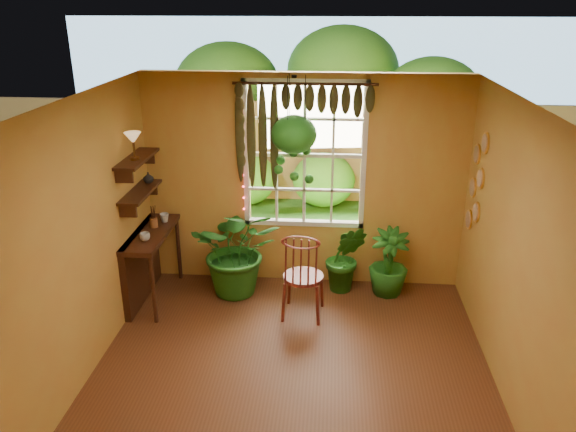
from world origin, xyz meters
name	(u,v)px	position (x,y,z in m)	size (l,w,h in m)	color
floor	(290,388)	(0.00, 0.00, 0.00)	(4.50, 4.50, 0.00)	#5E301A
ceiling	(290,108)	(0.00, 0.00, 2.70)	(4.50, 4.50, 0.00)	silver
wall_back	(304,183)	(0.00, 2.25, 1.35)	(4.00, 4.00, 0.00)	gold
wall_left	(70,254)	(-2.00, 0.00, 1.35)	(4.50, 4.50, 0.00)	gold
wall_right	(524,270)	(2.00, 0.00, 1.35)	(4.50, 4.50, 0.00)	gold
window	(305,155)	(0.00, 2.28, 1.70)	(1.52, 0.10, 1.86)	white
valance_vine	(297,110)	(-0.08, 2.16, 2.28)	(1.70, 0.12, 1.10)	#3D1E10
string_lights	(242,152)	(-0.76, 2.19, 1.75)	(0.03, 0.03, 1.54)	#FF2633
wall_plates	(476,183)	(1.98, 1.79, 1.55)	(0.04, 0.32, 1.10)	beige
counter_ledge	(144,258)	(-1.91, 1.60, 0.55)	(0.40, 1.20, 0.90)	#3D1E10
shelf_lower	(141,192)	(-1.88, 1.60, 1.40)	(0.25, 0.90, 0.04)	#3D1E10
shelf_upper	(137,159)	(-1.88, 1.60, 1.80)	(0.25, 0.90, 0.04)	#3D1E10
backyard	(329,115)	(0.24, 6.87, 1.28)	(14.00, 10.00, 12.00)	#1E5418
windsor_chair	(303,288)	(0.04, 1.33, 0.36)	(0.51, 0.54, 1.26)	maroon
potted_plant_left	(238,250)	(-0.79, 1.84, 0.59)	(1.07, 0.92, 1.19)	#185516
potted_plant_mid	(345,258)	(0.54, 1.99, 0.46)	(0.50, 0.40, 0.91)	#185516
potted_plant_right	(389,262)	(1.08, 1.96, 0.43)	(0.48, 0.48, 0.86)	#185516
hanging_basket	(294,140)	(-0.12, 2.04, 1.95)	(0.54, 0.54, 1.29)	black
cup_a	(145,237)	(-1.78, 1.34, 0.95)	(0.12, 0.12, 0.09)	silver
cup_b	(165,218)	(-1.72, 1.92, 0.95)	(0.11, 0.11, 0.11)	beige
brush_jar	(153,217)	(-1.80, 1.75, 1.04)	(0.09, 0.09, 0.35)	brown
shelf_vase	(148,177)	(-1.87, 1.90, 1.48)	(0.12, 0.12, 0.13)	#B2AD99
tiffany_lamp	(133,140)	(-1.86, 1.49, 2.05)	(0.19, 0.19, 0.31)	#583519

